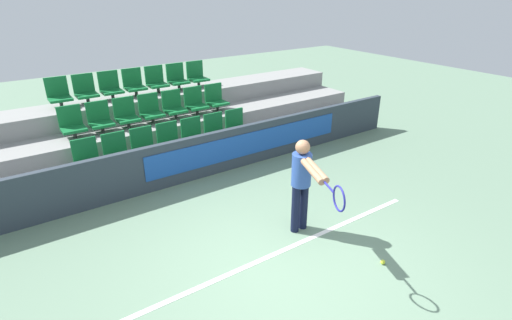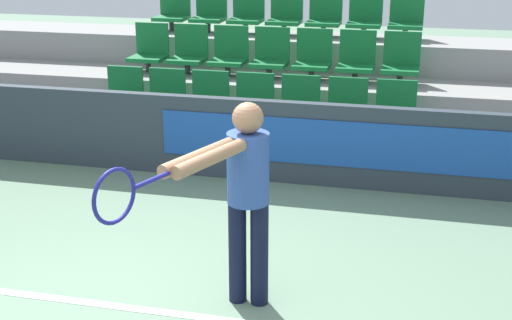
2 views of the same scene
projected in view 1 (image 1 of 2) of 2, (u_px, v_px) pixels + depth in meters
The scene contains 29 objects.
ground_plane at pixel (290, 270), 5.42m from camera, with size 30.00×30.00×0.00m, color slate.
court_baseline at pixel (272, 255), 5.71m from camera, with size 5.59×0.08×0.01m.
barrier_wall at pixel (187, 160), 7.69m from camera, with size 11.10×0.14×0.88m.
bleacher_tier_front at pixel (174, 162), 8.18m from camera, with size 10.70×0.93×0.39m.
bleacher_tier_middle at pixel (156, 140), 8.79m from camera, with size 10.70×0.93×0.78m.
bleacher_tier_back at pixel (140, 121), 9.41m from camera, with size 10.70×0.93×1.17m.
stadium_chair_0 at pixel (87, 158), 7.25m from camera, with size 0.44×0.41×0.61m.
stadium_chair_1 at pixel (117, 151), 7.53m from camera, with size 0.44×0.41×0.61m.
stadium_chair_2 at pixel (144, 145), 7.80m from camera, with size 0.44×0.41×0.61m.
stadium_chair_3 at pixel (170, 140), 8.08m from camera, with size 0.44×0.41×0.61m.
stadium_chair_4 at pixel (193, 134), 8.36m from camera, with size 0.44×0.41×0.61m.
stadium_chair_5 at pixel (216, 129), 8.63m from camera, with size 0.44×0.41×0.61m.
stadium_chair_6 at pixel (237, 125), 8.91m from camera, with size 0.44×0.41×0.61m.
stadium_chair_7 at pixel (72, 124), 7.79m from camera, with size 0.44×0.41×0.61m.
stadium_chair_8 at pixel (100, 119), 8.07m from camera, with size 0.44×0.41×0.61m.
stadium_chair_9 at pixel (126, 114), 8.34m from camera, with size 0.44×0.41×0.61m.
stadium_chair_10 at pixel (151, 110), 8.62m from camera, with size 0.44×0.41×0.61m.
stadium_chair_11 at pixel (174, 106), 8.90m from camera, with size 0.44×0.41×0.61m.
stadium_chair_12 at pixel (195, 102), 9.17m from camera, with size 0.44×0.41×0.61m.
stadium_chair_13 at pixel (216, 99), 9.45m from camera, with size 0.44×0.41×0.61m.
stadium_chair_14 at pixel (59, 94), 8.33m from camera, with size 0.44×0.41×0.61m.
stadium_chair_15 at pixel (85, 90), 8.61m from camera, with size 0.44×0.41×0.61m.
stadium_chair_16 at pixel (110, 87), 8.88m from camera, with size 0.44×0.41×0.61m.
stadium_chair_17 at pixel (134, 84), 9.16m from camera, with size 0.44×0.41×0.61m.
stadium_chair_18 at pixel (156, 81), 9.44m from camera, with size 0.44×0.41×0.61m.
stadium_chair_19 at pixel (177, 78), 9.71m from camera, with size 0.44×0.41×0.61m.
stadium_chair_20 at pixel (197, 75), 9.99m from camera, with size 0.44×0.41×0.61m.
tennis_player at pixel (303, 179), 5.86m from camera, with size 0.67×1.49×1.51m.
tennis_ball at pixel (383, 262), 5.53m from camera, with size 0.07×0.07×0.07m.
Camera 1 is at (-2.83, -3.31, 3.59)m, focal length 28.00 mm.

